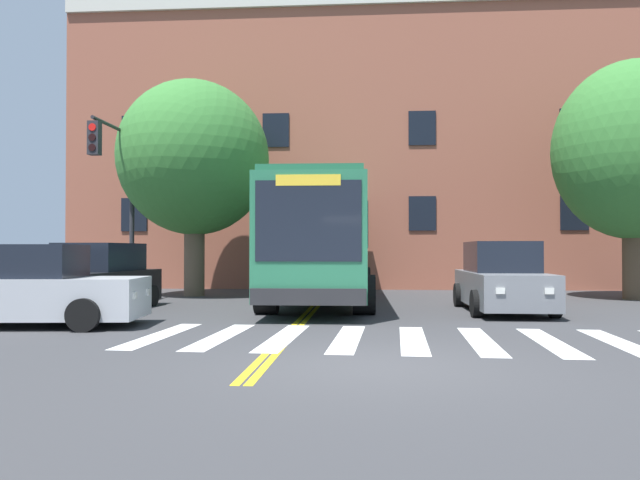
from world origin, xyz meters
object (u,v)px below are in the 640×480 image
at_px(street_tree_curbside_large, 634,151).
at_px(car_red_behind_bus, 343,268).
at_px(street_tree_curbside_small, 195,159).
at_px(car_silver_cross_street, 28,289).
at_px(city_bus, 323,241).
at_px(car_grey_far_lane, 502,280).
at_px(car_black_near_lane, 100,279).
at_px(traffic_light_far_corner, 118,177).

bearing_deg(street_tree_curbside_large, car_red_behind_bus, 140.64).
relative_size(street_tree_curbside_large, street_tree_curbside_small, 1.03).
height_order(car_red_behind_bus, car_silver_cross_street, car_red_behind_bus).
distance_m(city_bus, car_grey_far_lane, 5.58).
xyz_separation_m(car_red_behind_bus, car_silver_cross_street, (-5.98, -16.44, -0.01)).
relative_size(car_grey_far_lane, car_red_behind_bus, 1.16).
relative_size(car_black_near_lane, street_tree_curbside_large, 0.55).
height_order(car_grey_far_lane, street_tree_curbside_large, street_tree_curbside_large).
height_order(car_silver_cross_street, street_tree_curbside_small, street_tree_curbside_small).
bearing_deg(car_black_near_lane, traffic_light_far_corner, 105.00).
relative_size(car_grey_far_lane, street_tree_curbside_large, 0.60).
relative_size(traffic_light_far_corner, street_tree_curbside_large, 0.76).
relative_size(car_grey_far_lane, street_tree_curbside_small, 0.62).
relative_size(city_bus, street_tree_curbside_small, 1.54).
xyz_separation_m(car_red_behind_bus, street_tree_curbside_large, (9.78, -8.02, 4.05)).
xyz_separation_m(car_grey_far_lane, car_red_behind_bus, (-4.60, 12.43, -0.03)).
relative_size(city_bus, car_red_behind_bus, 2.87).
relative_size(car_red_behind_bus, street_tree_curbside_large, 0.52).
height_order(car_black_near_lane, street_tree_curbside_small, street_tree_curbside_small).
bearing_deg(car_grey_far_lane, car_black_near_lane, -177.95).
distance_m(car_black_near_lane, car_red_behind_bus, 14.16).
xyz_separation_m(traffic_light_far_corner, street_tree_curbside_small, (1.95, 2.03, 0.87)).
bearing_deg(street_tree_curbside_large, car_grey_far_lane, -139.63).
relative_size(car_grey_far_lane, traffic_light_far_corner, 0.80).
distance_m(city_bus, traffic_light_far_corner, 6.99).
xyz_separation_m(car_silver_cross_street, traffic_light_far_corner, (-0.94, 6.94, 3.18)).
distance_m(car_silver_cross_street, street_tree_curbside_large, 18.33).
bearing_deg(street_tree_curbside_large, city_bus, -169.49).
distance_m(traffic_light_far_corner, street_tree_curbside_small, 2.95).
bearing_deg(car_black_near_lane, car_red_behind_bus, 64.78).
relative_size(car_silver_cross_street, street_tree_curbside_small, 0.63).
xyz_separation_m(car_black_near_lane, traffic_light_far_corner, (-0.89, 3.31, 3.14)).
bearing_deg(traffic_light_far_corner, street_tree_curbside_large, 5.06).
xyz_separation_m(car_silver_cross_street, street_tree_curbside_large, (15.76, 8.42, 4.07)).
bearing_deg(street_tree_curbside_small, car_red_behind_bus, 56.36).
bearing_deg(car_black_near_lane, car_grey_far_lane, 2.05).
xyz_separation_m(street_tree_curbside_large, street_tree_curbside_small, (-14.75, 0.55, -0.01)).
bearing_deg(city_bus, car_black_near_lane, -153.14).
distance_m(street_tree_curbside_large, street_tree_curbside_small, 14.76).
height_order(car_black_near_lane, car_grey_far_lane, car_grey_far_lane).
xyz_separation_m(car_black_near_lane, street_tree_curbside_large, (15.82, 4.79, 4.02)).
height_order(car_grey_far_lane, traffic_light_far_corner, traffic_light_far_corner).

